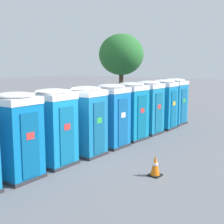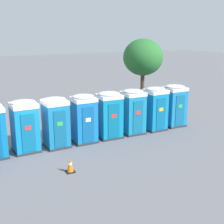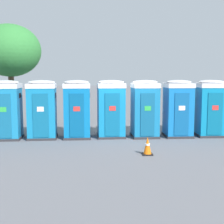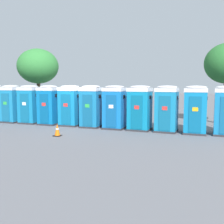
{
  "view_description": "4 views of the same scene",
  "coord_description": "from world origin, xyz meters",
  "px_view_note": "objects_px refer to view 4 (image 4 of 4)",
  "views": [
    {
      "loc": [
        -7.46,
        -7.9,
        3.32
      ],
      "look_at": [
        2.39,
        -0.19,
        1.39
      ],
      "focal_mm": 50.0,
      "sensor_mm": 36.0,
      "label": 1
    },
    {
      "loc": [
        -3.41,
        -14.82,
        5.72
      ],
      "look_at": [
        3.96,
        -0.16,
        1.4
      ],
      "focal_mm": 50.0,
      "sensor_mm": 36.0,
      "label": 2
    },
    {
      "loc": [
        -1.37,
        -13.96,
        2.82
      ],
      "look_at": [
        -0.7,
        -0.27,
        1.13
      ],
      "focal_mm": 50.0,
      "sensor_mm": 36.0,
      "label": 3
    },
    {
      "loc": [
        7.76,
        -14.47,
        2.63
      ],
      "look_at": [
        2.08,
        -0.2,
        0.97
      ],
      "focal_mm": 42.0,
      "sensor_mm": 36.0,
      "label": 4
    }
  ],
  "objects_px": {
    "portapotty_3": "(30,104)",
    "portapotty_7": "(115,107)",
    "portapotty_5": "(70,105)",
    "portapotty_4": "(49,105)",
    "street_tree_1": "(38,67)",
    "portapotty_6": "(91,106)",
    "traffic_cone": "(57,130)",
    "portapotty_8": "(140,108)",
    "portapotty_10": "(195,110)",
    "portapotty_2": "(11,104)",
    "portapotty_9": "(167,109)"
  },
  "relations": [
    {
      "from": "portapotty_2",
      "to": "portapotty_5",
      "type": "height_order",
      "value": "same"
    },
    {
      "from": "portapotty_5",
      "to": "portapotty_6",
      "type": "relative_size",
      "value": 1.0
    },
    {
      "from": "portapotty_7",
      "to": "traffic_cone",
      "type": "height_order",
      "value": "portapotty_7"
    },
    {
      "from": "portapotty_10",
      "to": "traffic_cone",
      "type": "xyz_separation_m",
      "value": [
        -6.39,
        -3.26,
        -0.97
      ]
    },
    {
      "from": "portapotty_5",
      "to": "portapotty_6",
      "type": "height_order",
      "value": "same"
    },
    {
      "from": "portapotty_4",
      "to": "portapotty_8",
      "type": "relative_size",
      "value": 1.0
    },
    {
      "from": "street_tree_1",
      "to": "portapotty_2",
      "type": "bearing_deg",
      "value": -78.07
    },
    {
      "from": "portapotty_7",
      "to": "portapotty_3",
      "type": "bearing_deg",
      "value": -179.02
    },
    {
      "from": "street_tree_1",
      "to": "traffic_cone",
      "type": "relative_size",
      "value": 8.63
    },
    {
      "from": "portapotty_3",
      "to": "portapotty_5",
      "type": "relative_size",
      "value": 1.0
    },
    {
      "from": "portapotty_4",
      "to": "portapotty_10",
      "type": "height_order",
      "value": "same"
    },
    {
      "from": "portapotty_4",
      "to": "portapotty_9",
      "type": "relative_size",
      "value": 1.0
    },
    {
      "from": "portapotty_3",
      "to": "portapotty_4",
      "type": "xyz_separation_m",
      "value": [
        1.51,
        0.02,
        0.0
      ]
    },
    {
      "from": "portapotty_5",
      "to": "portapotty_4",
      "type": "bearing_deg",
      "value": -175.86
    },
    {
      "from": "street_tree_1",
      "to": "traffic_cone",
      "type": "height_order",
      "value": "street_tree_1"
    },
    {
      "from": "portapotty_9",
      "to": "street_tree_1",
      "type": "relative_size",
      "value": 0.46
    },
    {
      "from": "portapotty_3",
      "to": "portapotty_7",
      "type": "height_order",
      "value": "same"
    },
    {
      "from": "portapotty_7",
      "to": "traffic_cone",
      "type": "xyz_separation_m",
      "value": [
        -1.88,
        -3.15,
        -0.97
      ]
    },
    {
      "from": "portapotty_2",
      "to": "portapotty_8",
      "type": "height_order",
      "value": "same"
    },
    {
      "from": "portapotty_7",
      "to": "street_tree_1",
      "type": "bearing_deg",
      "value": 154.5
    },
    {
      "from": "portapotty_4",
      "to": "portapotty_2",
      "type": "bearing_deg",
      "value": -178.12
    },
    {
      "from": "portapotty_2",
      "to": "portapotty_8",
      "type": "xyz_separation_m",
      "value": [
        9.03,
        0.24,
        -0.0
      ]
    },
    {
      "from": "portapotty_2",
      "to": "portapotty_9",
      "type": "height_order",
      "value": "same"
    },
    {
      "from": "portapotty_7",
      "to": "portapotty_5",
      "type": "bearing_deg",
      "value": 179.43
    },
    {
      "from": "portapotty_2",
      "to": "portapotty_6",
      "type": "height_order",
      "value": "same"
    },
    {
      "from": "portapotty_2",
      "to": "traffic_cone",
      "type": "distance_m",
      "value": 6.45
    },
    {
      "from": "portapotty_8",
      "to": "portapotty_4",
      "type": "bearing_deg",
      "value": -178.65
    },
    {
      "from": "portapotty_10",
      "to": "street_tree_1",
      "type": "height_order",
      "value": "street_tree_1"
    },
    {
      "from": "portapotty_3",
      "to": "portapotty_7",
      "type": "relative_size",
      "value": 1.0
    },
    {
      "from": "portapotty_6",
      "to": "traffic_cone",
      "type": "height_order",
      "value": "portapotty_6"
    },
    {
      "from": "portapotty_3",
      "to": "street_tree_1",
      "type": "height_order",
      "value": "street_tree_1"
    },
    {
      "from": "portapotty_5",
      "to": "portapotty_9",
      "type": "distance_m",
      "value": 6.02
    },
    {
      "from": "portapotty_6",
      "to": "portapotty_10",
      "type": "xyz_separation_m",
      "value": [
        6.02,
        0.14,
        -0.0
      ]
    },
    {
      "from": "portapotty_4",
      "to": "portapotty_9",
      "type": "height_order",
      "value": "same"
    },
    {
      "from": "portapotty_2",
      "to": "portapotty_6",
      "type": "xyz_separation_m",
      "value": [
        6.02,
        0.14,
        0.0
      ]
    },
    {
      "from": "portapotty_6",
      "to": "traffic_cone",
      "type": "xyz_separation_m",
      "value": [
        -0.37,
        -3.11,
        -0.97
      ]
    },
    {
      "from": "portapotty_5",
      "to": "street_tree_1",
      "type": "relative_size",
      "value": 0.46
    },
    {
      "from": "portapotty_2",
      "to": "portapotty_3",
      "type": "height_order",
      "value": "same"
    },
    {
      "from": "portapotty_2",
      "to": "portapotty_9",
      "type": "distance_m",
      "value": 10.54
    },
    {
      "from": "portapotty_7",
      "to": "portapotty_10",
      "type": "distance_m",
      "value": 4.52
    },
    {
      "from": "street_tree_1",
      "to": "traffic_cone",
      "type": "bearing_deg",
      "value": -47.64
    },
    {
      "from": "portapotty_3",
      "to": "portapotty_6",
      "type": "xyz_separation_m",
      "value": [
        4.52,
        0.07,
        0.0
      ]
    },
    {
      "from": "portapotty_8",
      "to": "street_tree_1",
      "type": "bearing_deg",
      "value": 158.28
    },
    {
      "from": "portapotty_10",
      "to": "street_tree_1",
      "type": "relative_size",
      "value": 0.46
    },
    {
      "from": "street_tree_1",
      "to": "portapotty_5",
      "type": "bearing_deg",
      "value": -36.41
    },
    {
      "from": "portapotty_4",
      "to": "street_tree_1",
      "type": "bearing_deg",
      "value": 133.6
    },
    {
      "from": "portapotty_2",
      "to": "portapotty_5",
      "type": "distance_m",
      "value": 4.52
    },
    {
      "from": "portapotty_3",
      "to": "traffic_cone",
      "type": "relative_size",
      "value": 3.97
    },
    {
      "from": "portapotty_5",
      "to": "portapotty_6",
      "type": "xyz_separation_m",
      "value": [
        1.51,
        -0.07,
        0.0
      ]
    },
    {
      "from": "portapotty_2",
      "to": "street_tree_1",
      "type": "height_order",
      "value": "street_tree_1"
    }
  ]
}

